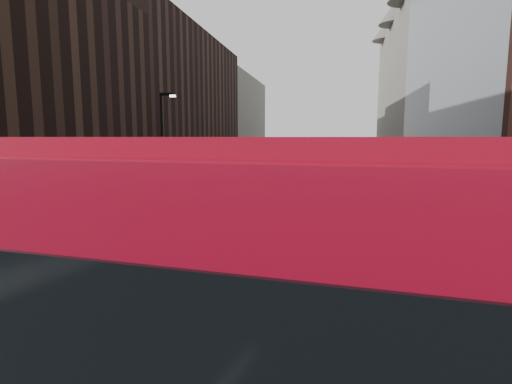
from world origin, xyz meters
The scene contains 13 objects.
ground centered at (0.00, 0.00, 0.00)m, with size 140.00×140.00×0.00m, color black.
sidewalk_right centered at (7.50, 25.00, 0.07)m, with size 3.00×80.00×0.15m, color slate.
sidewalk_left centered at (-8.00, 25.00, 0.07)m, with size 2.00×80.00×0.15m, color slate.
building_modern_block centered at (11.47, 21.00, 9.90)m, with size 5.03×22.00×20.00m.
building_victorian centered at (11.38, 44.00, 9.66)m, with size 6.50×24.00×21.00m.
building_left_mid centered at (-11.50, 30.00, 7.00)m, with size 5.00×24.00×14.00m, color black.
building_left_far centered at (-11.50, 52.00, 6.50)m, with size 5.00×20.00×13.00m, color #656159.
street_lamp centered at (-8.22, 18.00, 4.18)m, with size 1.06×0.22×7.00m.
red_bus centered at (2.81, -0.19, 2.39)m, with size 3.63×10.82×4.30m.
grey_bus centered at (3.42, 44.90, 2.16)m, with size 2.98×12.54×4.03m.
car_a centered at (0.83, 18.28, 0.70)m, with size 1.66×4.14×1.41m, color black.
car_b centered at (2.24, 26.00, 0.67)m, with size 1.42×4.08×1.35m, color gray.
car_c centered at (3.59, 28.82, 0.62)m, with size 1.74×4.28×1.24m, color black.
Camera 1 is at (2.79, -6.74, 4.30)m, focal length 28.00 mm.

